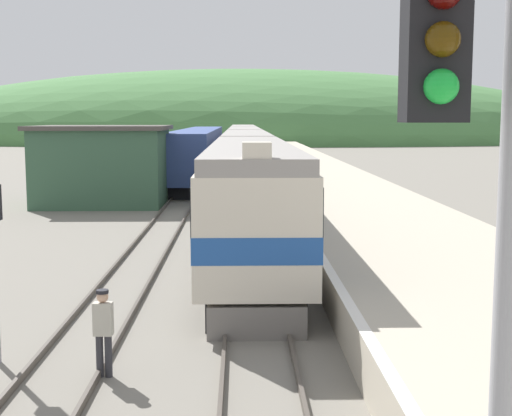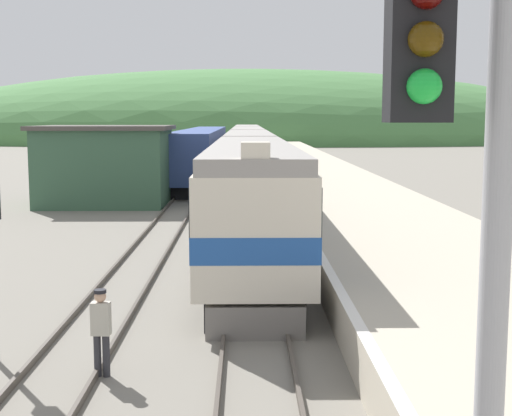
{
  "view_description": "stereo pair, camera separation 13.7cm",
  "coord_description": "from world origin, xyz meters",
  "px_view_note": "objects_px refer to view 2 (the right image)",
  "views": [
    {
      "loc": [
        -0.36,
        -1.98,
        4.95
      ],
      "look_at": [
        0.08,
        18.15,
        2.39
      ],
      "focal_mm": 50.0,
      "sensor_mm": 36.0,
      "label": 1
    },
    {
      "loc": [
        -0.23,
        -1.98,
        4.95
      ],
      "look_at": [
        0.08,
        18.15,
        2.39
      ],
      "focal_mm": 50.0,
      "sensor_mm": 36.0,
      "label": 2
    }
  ],
  "objects_px": {
    "carriage_fourth": "(247,141)",
    "signal_mast_main": "(500,182)",
    "siding_train": "(203,152)",
    "track_worker": "(101,327)",
    "express_train_lead_car": "(252,197)",
    "carriage_second": "(249,161)",
    "carriage_third": "(248,148)"
  },
  "relations": [
    {
      "from": "express_train_lead_car",
      "to": "carriage_second",
      "type": "relative_size",
      "value": 0.99
    },
    {
      "from": "carriage_fourth",
      "to": "siding_train",
      "type": "distance_m",
      "value": 25.36
    },
    {
      "from": "carriage_second",
      "to": "track_worker",
      "type": "distance_m",
      "value": 31.87
    },
    {
      "from": "express_train_lead_car",
      "to": "track_worker",
      "type": "height_order",
      "value": "express_train_lead_car"
    },
    {
      "from": "carriage_fourth",
      "to": "signal_mast_main",
      "type": "bearing_deg",
      "value": -88.98
    },
    {
      "from": "carriage_second",
      "to": "carriage_fourth",
      "type": "relative_size",
      "value": 1.0
    },
    {
      "from": "carriage_third",
      "to": "carriage_fourth",
      "type": "relative_size",
      "value": 1.0
    },
    {
      "from": "signal_mast_main",
      "to": "carriage_second",
      "type": "bearing_deg",
      "value": 92.03
    },
    {
      "from": "carriage_second",
      "to": "carriage_third",
      "type": "distance_m",
      "value": 20.14
    },
    {
      "from": "express_train_lead_car",
      "to": "track_worker",
      "type": "bearing_deg",
      "value": -104.65
    },
    {
      "from": "carriage_second",
      "to": "track_worker",
      "type": "xyz_separation_m",
      "value": [
        -2.99,
        -31.7,
        -1.23
      ]
    },
    {
      "from": "express_train_lead_car",
      "to": "siding_train",
      "type": "relative_size",
      "value": 0.53
    },
    {
      "from": "siding_train",
      "to": "track_worker",
      "type": "distance_m",
      "value": 46.92
    },
    {
      "from": "carriage_second",
      "to": "signal_mast_main",
      "type": "xyz_separation_m",
      "value": [
        1.43,
        -40.35,
        2.32
      ]
    },
    {
      "from": "carriage_fourth",
      "to": "express_train_lead_car",
      "type": "bearing_deg",
      "value": -90.0
    },
    {
      "from": "signal_mast_main",
      "to": "express_train_lead_car",
      "type": "bearing_deg",
      "value": 94.08
    },
    {
      "from": "carriage_third",
      "to": "carriage_fourth",
      "type": "xyz_separation_m",
      "value": [
        0.0,
        20.14,
        0.0
      ]
    },
    {
      "from": "carriage_second",
      "to": "siding_train",
      "type": "relative_size",
      "value": 0.54
    },
    {
      "from": "siding_train",
      "to": "carriage_fourth",
      "type": "bearing_deg",
      "value": 81.37
    },
    {
      "from": "carriage_second",
      "to": "carriage_fourth",
      "type": "xyz_separation_m",
      "value": [
        0.0,
        40.27,
        0.0
      ]
    },
    {
      "from": "express_train_lead_car",
      "to": "track_worker",
      "type": "xyz_separation_m",
      "value": [
        -2.99,
        -11.42,
        -1.25
      ]
    },
    {
      "from": "carriage_third",
      "to": "siding_train",
      "type": "distance_m",
      "value": 6.24
    },
    {
      "from": "carriage_fourth",
      "to": "carriage_third",
      "type": "bearing_deg",
      "value": -90.0
    },
    {
      "from": "express_train_lead_car",
      "to": "carriage_second",
      "type": "bearing_deg",
      "value": 90.0
    },
    {
      "from": "carriage_fourth",
      "to": "track_worker",
      "type": "distance_m",
      "value": 72.05
    },
    {
      "from": "carriage_third",
      "to": "siding_train",
      "type": "bearing_deg",
      "value": -127.6
    },
    {
      "from": "siding_train",
      "to": "express_train_lead_car",
      "type": "bearing_deg",
      "value": -83.88
    },
    {
      "from": "siding_train",
      "to": "track_worker",
      "type": "bearing_deg",
      "value": -89.0
    },
    {
      "from": "carriage_third",
      "to": "signal_mast_main",
      "type": "distance_m",
      "value": 60.55
    },
    {
      "from": "carriage_second",
      "to": "carriage_fourth",
      "type": "distance_m",
      "value": 40.27
    },
    {
      "from": "signal_mast_main",
      "to": "track_worker",
      "type": "bearing_deg",
      "value": 117.07
    },
    {
      "from": "carriage_second",
      "to": "track_worker",
      "type": "bearing_deg",
      "value": -95.38
    }
  ]
}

